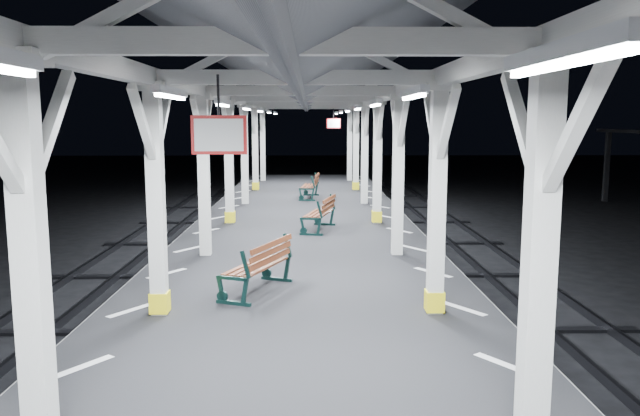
{
  "coord_description": "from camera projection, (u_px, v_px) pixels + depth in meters",
  "views": [
    {
      "loc": [
        0.19,
        -6.79,
        3.8
      ],
      "look_at": [
        0.36,
        4.48,
        2.2
      ],
      "focal_mm": 35.0,
      "sensor_mm": 36.0,
      "label": 1
    }
  ],
  "objects": [
    {
      "name": "hazard_stripes_right",
      "position": [
        507.0,
        366.0,
        7.15
      ],
      "size": [
        1.0,
        48.0,
        0.01
      ],
      "primitive_type": "cube",
      "color": "silver",
      "rests_on": "platform"
    },
    {
      "name": "canopy",
      "position": [
        292.0,
        48.0,
        6.59
      ],
      "size": [
        5.4,
        49.0,
        4.65
      ],
      "color": "silver",
      "rests_on": "platform"
    },
    {
      "name": "hazard_stripes_left",
      "position": [
        79.0,
        368.0,
        7.07
      ],
      "size": [
        1.0,
        48.0,
        0.01
      ],
      "primitive_type": "cube",
      "color": "silver",
      "rests_on": "platform"
    },
    {
      "name": "bench_extra",
      "position": [
        312.0,
        185.0,
        22.33
      ],
      "size": [
        0.75,
        1.66,
        0.88
      ],
      "rotation": [
        0.0,
        0.0,
        -0.09
      ],
      "color": "#0F2B28",
      "rests_on": "platform"
    },
    {
      "name": "platform",
      "position": [
        294.0,
        408.0,
        7.18
      ],
      "size": [
        6.0,
        50.0,
        1.0
      ],
      "primitive_type": "cube",
      "color": "black",
      "rests_on": "ground"
    },
    {
      "name": "bench_far",
      "position": [
        322.0,
        212.0,
        15.84
      ],
      "size": [
        0.95,
        1.69,
        0.87
      ],
      "rotation": [
        0.0,
        0.0,
        -0.24
      ],
      "color": "#0F2B28",
      "rests_on": "platform"
    },
    {
      "name": "bench_mid",
      "position": [
        261.0,
        265.0,
        10.12
      ],
      "size": [
        1.14,
        1.71,
        0.87
      ],
      "rotation": [
        0.0,
        0.0,
        -0.38
      ],
      "color": "#0F2B28",
      "rests_on": "platform"
    }
  ]
}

